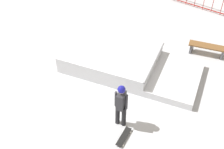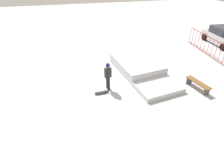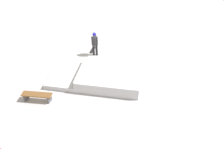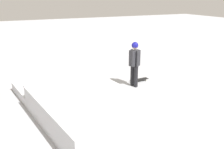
{
  "view_description": "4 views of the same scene",
  "coord_description": "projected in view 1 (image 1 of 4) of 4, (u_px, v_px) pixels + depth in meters",
  "views": [
    {
      "loc": [
        3.88,
        -7.61,
        7.78
      ],
      "look_at": [
        -0.04,
        -0.94,
        0.9
      ],
      "focal_mm": 46.98,
      "sensor_mm": 36.0,
      "label": 1
    },
    {
      "loc": [
        9.72,
        -4.08,
        6.28
      ],
      "look_at": [
        1.02,
        -1.83,
        1.0
      ],
      "focal_mm": 29.05,
      "sensor_mm": 36.0,
      "label": 2
    },
    {
      "loc": [
        -4.01,
        10.0,
        8.44
      ],
      "look_at": [
        -1.06,
        0.48,
        0.6
      ],
      "focal_mm": 35.09,
      "sensor_mm": 36.0,
      "label": 3
    },
    {
      "loc": [
        -6.96,
        2.68,
        3.39
      ],
      "look_at": [
        0.1,
        -0.71,
        0.9
      ],
      "focal_mm": 40.4,
      "sensor_mm": 36.0,
      "label": 4
    }
  ],
  "objects": [
    {
      "name": "ground_plane",
      "position": [
        125.0,
        78.0,
        11.54
      ],
      "size": [
        60.0,
        60.0,
        0.0
      ],
      "primitive_type": "plane",
      "color": "#B7BABF"
    },
    {
      "name": "skate_ramp",
      "position": [
        122.0,
        61.0,
        11.83
      ],
      "size": [
        5.7,
        3.31,
        0.74
      ],
      "rotation": [
        0.0,
        0.0,
        0.14
      ],
      "color": "silver",
      "rests_on": "ground"
    },
    {
      "name": "skater",
      "position": [
        121.0,
        103.0,
        9.18
      ],
      "size": [
        0.44,
        0.41,
        1.73
      ],
      "rotation": [
        0.0,
        0.0,
        4.86
      ],
      "color": "black",
      "rests_on": "ground"
    },
    {
      "name": "skateboard",
      "position": [
        124.0,
        137.0,
        9.35
      ],
      "size": [
        0.29,
        0.81,
        0.09
      ],
      "rotation": [
        0.0,
        0.0,
        4.77
      ],
      "color": "black",
      "rests_on": "ground"
    },
    {
      "name": "park_bench",
      "position": [
        208.0,
        48.0,
        12.43
      ],
      "size": [
        1.65,
        0.69,
        0.48
      ],
      "rotation": [
        0.0,
        0.0,
        0.19
      ],
      "color": "brown",
      "rests_on": "ground"
    }
  ]
}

